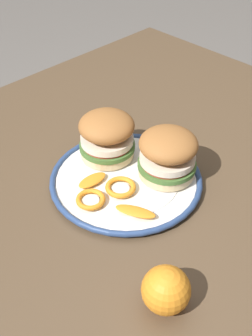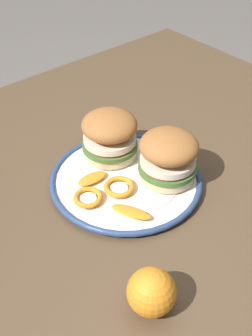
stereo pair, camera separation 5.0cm
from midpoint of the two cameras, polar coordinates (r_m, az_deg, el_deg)
ground_plane at (r=1.51m, az=2.18°, el=-20.94°), size 8.00×8.00×0.00m
dining_table at (r=1.01m, az=3.05°, el=-3.30°), size 1.13×0.97×0.73m
dinner_plate at (r=0.87m, az=1.65°, el=-1.58°), size 0.31×0.31×0.02m
sandwich_half_left at (r=0.90m, az=-0.57°, el=4.47°), size 0.15×0.15×0.10m
sandwich_half_right at (r=0.85m, az=7.35°, el=1.61°), size 0.16×0.16×0.10m
orange_peel_curled at (r=0.84m, az=0.80°, el=-2.58°), size 0.07×0.07×0.01m
orange_peel_strip_long at (r=0.86m, az=-2.88°, el=-1.44°), size 0.07×0.03×0.01m
orange_peel_strip_short at (r=0.79m, az=2.52°, el=-5.89°), size 0.06×0.08×0.01m
orange_peel_small_curl at (r=0.82m, az=-3.31°, el=-3.99°), size 0.07×0.07×0.01m
whole_orange at (r=0.67m, az=5.67°, el=-16.16°), size 0.08×0.08×0.08m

